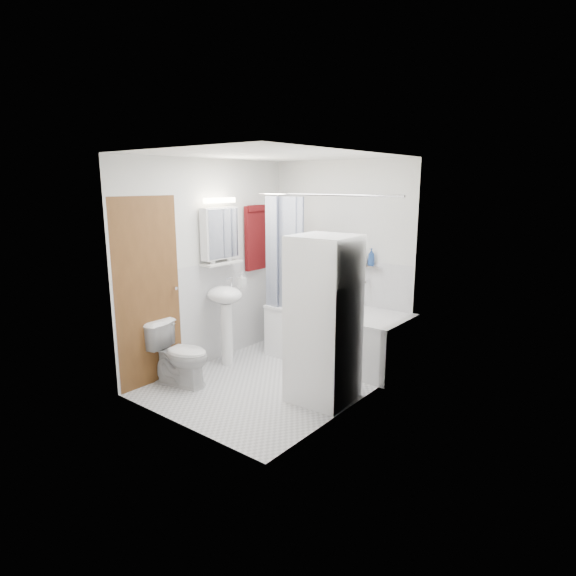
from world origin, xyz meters
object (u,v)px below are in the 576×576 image
Objects in this scene: washer_dryer at (323,320)px; toilet at (180,354)px; bathtub at (338,333)px; sink at (225,307)px.

washer_dryer is 1.62m from toilet.
bathtub is 1.63× the size of sink.
washer_dryer is (0.45, -0.98, 0.47)m from bathtub.
sink is 1.52× the size of toilet.
washer_dryer reaches higher than toilet.
washer_dryer reaches higher than sink.
sink is 0.81m from toilet.
sink reaches higher than toilet.
bathtub is 2.48× the size of toilet.
sink is 1.44m from washer_dryer.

